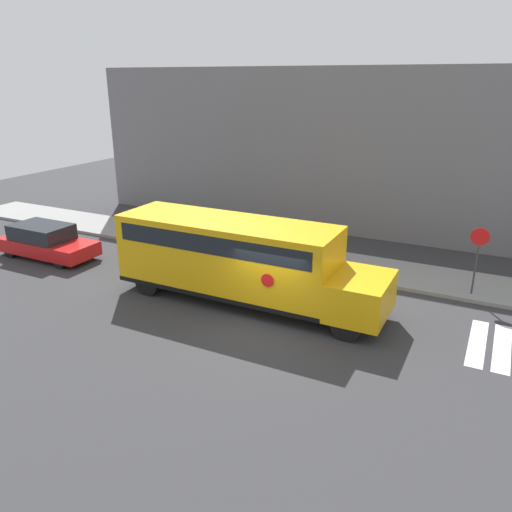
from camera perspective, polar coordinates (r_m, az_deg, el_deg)
name	(u,v)px	position (r m, az deg, el deg)	size (l,w,h in m)	color
ground_plane	(267,327)	(16.63, 1.25, -8.07)	(60.00, 60.00, 0.00)	#333335
sidewalk_strip	(331,263)	(22.15, 8.54, -0.79)	(44.00, 3.00, 0.15)	gray
building_backdrop	(375,151)	(27.28, 13.45, 11.61)	(32.00, 4.00, 8.31)	slate
school_bus	(237,256)	(17.88, -2.17, -0.03)	(9.92, 2.57, 3.00)	#EAA80F
parked_car	(46,241)	(24.59, -22.89, 1.56)	(4.70, 1.87, 1.51)	red
stop_sign	(478,253)	(19.79, 24.00, 0.33)	(0.65, 0.10, 2.71)	#38383A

